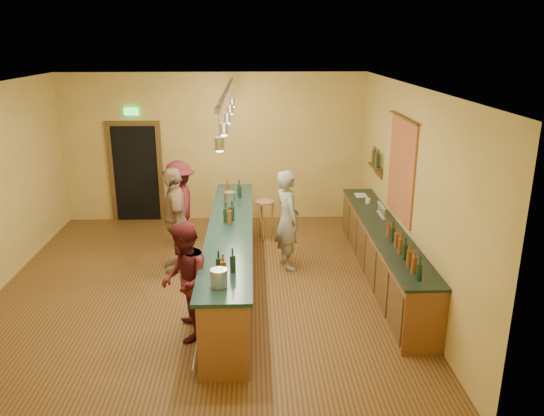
{
  "coord_description": "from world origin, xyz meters",
  "views": [
    {
      "loc": [
        0.84,
        -7.83,
        3.86
      ],
      "look_at": [
        1.14,
        0.2,
        1.28
      ],
      "focal_mm": 35.0,
      "sensor_mm": 36.0,
      "label": 1
    }
  ],
  "objects_px": {
    "tasting_bar": "(231,253)",
    "bar_stool": "(265,208)",
    "customer_a": "(185,281)",
    "customer_b": "(175,219)",
    "back_counter": "(383,253)",
    "customer_c": "(180,203)",
    "bartender": "(287,220)"
  },
  "relations": [
    {
      "from": "customer_a",
      "to": "customer_b",
      "type": "relative_size",
      "value": 0.89
    },
    {
      "from": "customer_a",
      "to": "customer_b",
      "type": "xyz_separation_m",
      "value": [
        -0.42,
        2.22,
        0.1
      ]
    },
    {
      "from": "back_counter",
      "to": "customer_c",
      "type": "xyz_separation_m",
      "value": [
        -3.54,
        1.78,
        0.35
      ]
    },
    {
      "from": "back_counter",
      "to": "bartender",
      "type": "xyz_separation_m",
      "value": [
        -1.55,
        0.61,
        0.39
      ]
    },
    {
      "from": "tasting_bar",
      "to": "customer_b",
      "type": "relative_size",
      "value": 2.79
    },
    {
      "from": "bartender",
      "to": "customer_a",
      "type": "xyz_separation_m",
      "value": [
        -1.5,
        -2.24,
        -0.07
      ]
    },
    {
      "from": "customer_a",
      "to": "bar_stool",
      "type": "relative_size",
      "value": 2.06
    },
    {
      "from": "tasting_bar",
      "to": "bartender",
      "type": "xyz_separation_m",
      "value": [
        0.96,
        0.79,
        0.27
      ]
    },
    {
      "from": "back_counter",
      "to": "customer_b",
      "type": "height_order",
      "value": "customer_b"
    },
    {
      "from": "customer_b",
      "to": "customer_c",
      "type": "relative_size",
      "value": 1.1
    },
    {
      "from": "back_counter",
      "to": "customer_c",
      "type": "height_order",
      "value": "customer_c"
    },
    {
      "from": "customer_c",
      "to": "bar_stool",
      "type": "relative_size",
      "value": 2.12
    },
    {
      "from": "tasting_bar",
      "to": "bar_stool",
      "type": "height_order",
      "value": "tasting_bar"
    },
    {
      "from": "customer_a",
      "to": "customer_c",
      "type": "relative_size",
      "value": 0.97
    },
    {
      "from": "customer_c",
      "to": "bartender",
      "type": "bearing_deg",
      "value": 47.82
    },
    {
      "from": "back_counter",
      "to": "tasting_bar",
      "type": "bearing_deg",
      "value": -175.86
    },
    {
      "from": "tasting_bar",
      "to": "bartender",
      "type": "height_order",
      "value": "bartender"
    },
    {
      "from": "bar_stool",
      "to": "bartender",
      "type": "bearing_deg",
      "value": -75.73
    },
    {
      "from": "customer_b",
      "to": "bar_stool",
      "type": "distance_m",
      "value": 2.14
    },
    {
      "from": "tasting_bar",
      "to": "customer_c",
      "type": "distance_m",
      "value": 2.23
    },
    {
      "from": "customer_a",
      "to": "customer_b",
      "type": "bearing_deg",
      "value": -175.73
    },
    {
      "from": "bar_stool",
      "to": "customer_c",
      "type": "bearing_deg",
      "value": -171.53
    },
    {
      "from": "back_counter",
      "to": "customer_c",
      "type": "bearing_deg",
      "value": 153.35
    },
    {
      "from": "bartender",
      "to": "bar_stool",
      "type": "height_order",
      "value": "bartender"
    },
    {
      "from": "bar_stool",
      "to": "customer_b",
      "type": "bearing_deg",
      "value": -137.68
    },
    {
      "from": "back_counter",
      "to": "customer_b",
      "type": "distance_m",
      "value": 3.55
    },
    {
      "from": "customer_c",
      "to": "tasting_bar",
      "type": "bearing_deg",
      "value": 16.13
    },
    {
      "from": "back_counter",
      "to": "bartender",
      "type": "height_order",
      "value": "bartender"
    },
    {
      "from": "bartender",
      "to": "customer_c",
      "type": "distance_m",
      "value": 2.31
    },
    {
      "from": "customer_c",
      "to": "back_counter",
      "type": "bearing_deg",
      "value": 51.48
    },
    {
      "from": "bar_stool",
      "to": "customer_a",
      "type": "bearing_deg",
      "value": -107.42
    },
    {
      "from": "bartender",
      "to": "back_counter",
      "type": "bearing_deg",
      "value": -129.48
    }
  ]
}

